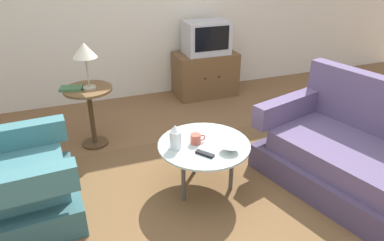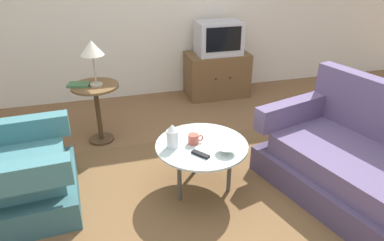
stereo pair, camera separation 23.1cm
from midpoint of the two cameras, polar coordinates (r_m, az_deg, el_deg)
name	(u,v)px [view 1 (the left image)]	position (r m, az deg, el deg)	size (l,w,h in m)	color
ground_plane	(206,196)	(3.07, 0.17, -12.17)	(16.00, 16.00, 0.00)	brown
area_rug	(203,188)	(3.16, -0.28, -10.86)	(2.16, 1.83, 0.00)	brown
armchair	(2,186)	(3.08, -30.36, -9.26)	(0.98, 0.94, 0.95)	#325C60
couch	(371,164)	(3.24, 25.16, -6.38)	(1.34, 1.95, 0.92)	#4B3E5C
coffee_table	(204,148)	(2.93, -0.31, -4.48)	(0.77, 0.77, 0.45)	#B2C6C1
side_table	(90,105)	(3.77, -17.90, 2.40)	(0.48, 0.48, 0.64)	brown
tv_stand	(205,74)	(4.96, 0.79, 7.54)	(0.84, 0.51, 0.60)	brown
television	(206,37)	(4.80, 0.91, 13.30)	(0.59, 0.40, 0.43)	#B7B7BC
table_lamp	(85,52)	(3.57, -18.82, 10.44)	(0.23, 0.23, 0.46)	#9E937A
vase	(175,137)	(2.82, -5.05, -2.73)	(0.10, 0.10, 0.21)	white
mug	(196,139)	(2.90, -1.63, -3.03)	(0.13, 0.09, 0.08)	#B74C3D
bowl	(230,148)	(2.80, 3.91, -4.56)	(0.16, 0.16, 0.06)	silver
tv_remote_dark	(205,154)	(2.76, -0.31, -5.47)	(0.13, 0.15, 0.02)	black
book	(71,88)	(3.71, -20.71, 4.87)	(0.24, 0.18, 0.03)	#3D663D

